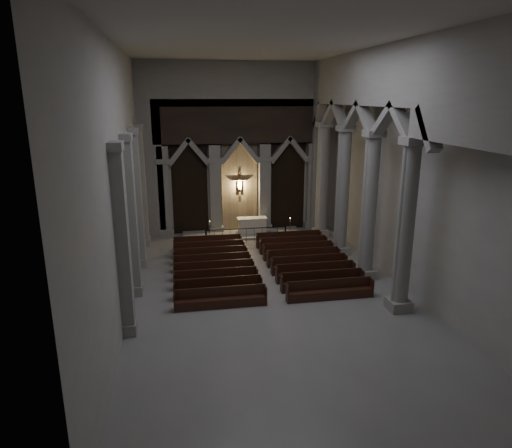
# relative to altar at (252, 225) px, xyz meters

# --- Properties ---
(room) EXTENTS (24.00, 24.10, 12.00)m
(room) POSITION_rel_altar_xyz_m (-0.73, -10.70, 6.91)
(room) COLOR gray
(room) RESTS_ON ground
(sanctuary_wall) EXTENTS (14.00, 0.77, 12.00)m
(sanctuary_wall) POSITION_rel_altar_xyz_m (-0.73, 0.84, 5.92)
(sanctuary_wall) COLOR gray
(sanctuary_wall) RESTS_ON ground
(right_arcade) EXTENTS (1.00, 24.00, 12.00)m
(right_arcade) POSITION_rel_altar_xyz_m (4.77, -9.37, 7.13)
(right_arcade) COLOR gray
(right_arcade) RESTS_ON ground
(left_pilasters) EXTENTS (0.60, 13.00, 8.03)m
(left_pilasters) POSITION_rel_altar_xyz_m (-7.48, -7.20, 3.21)
(left_pilasters) COLOR gray
(left_pilasters) RESTS_ON ground
(sanctuary_step) EXTENTS (8.50, 2.60, 0.15)m
(sanctuary_step) POSITION_rel_altar_xyz_m (-0.73, -0.10, -0.62)
(sanctuary_step) COLOR gray
(sanctuary_step) RESTS_ON ground
(altar) EXTENTS (2.15, 0.86, 1.09)m
(altar) POSITION_rel_altar_xyz_m (0.00, 0.00, 0.00)
(altar) COLOR beige
(altar) RESTS_ON sanctuary_step
(altar_rail) EXTENTS (5.55, 0.09, 1.09)m
(altar_rail) POSITION_rel_altar_xyz_m (-0.73, -2.01, 0.03)
(altar_rail) COLOR black
(altar_rail) RESTS_ON ground
(candle_stand_left) EXTENTS (0.28, 0.28, 1.63)m
(candle_stand_left) POSITION_rel_altar_xyz_m (-3.20, -1.80, -0.25)
(candle_stand_left) COLOR #935B2D
(candle_stand_left) RESTS_ON ground
(candle_stand_right) EXTENTS (0.27, 0.27, 1.59)m
(candle_stand_right) POSITION_rel_altar_xyz_m (2.39, -1.75, -0.27)
(candle_stand_right) COLOR #935B2D
(candle_stand_right) RESTS_ON ground
(pews) EXTENTS (9.80, 8.88, 0.98)m
(pews) POSITION_rel_altar_xyz_m (-0.73, -7.31, -0.38)
(pews) COLOR black
(pews) RESTS_ON ground
(worshipper) EXTENTS (0.49, 0.42, 1.14)m
(worshipper) POSITION_rel_altar_xyz_m (0.72, -3.78, -0.13)
(worshipper) COLOR black
(worshipper) RESTS_ON ground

